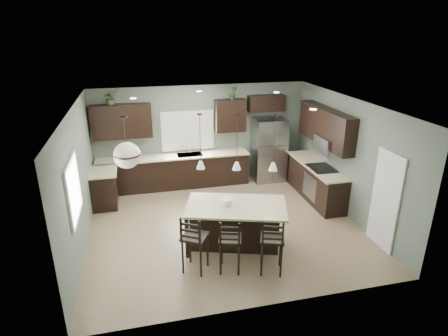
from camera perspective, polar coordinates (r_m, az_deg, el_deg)
ground at (r=8.75m, az=-0.03°, el=-8.64°), size 6.00×6.00×0.00m
pantry_door at (r=8.21m, az=23.37°, el=-4.59°), size 0.04×0.82×2.04m
window_back at (r=10.59m, az=-5.58°, el=5.70°), size 1.35×0.02×1.00m
window_left at (r=7.27m, az=-22.06°, el=-3.10°), size 0.02×1.10×1.00m
left_return_cabs at (r=9.94m, az=-17.75°, el=-3.03°), size 0.60×0.90×0.90m
left_return_countertop at (r=9.76m, az=-17.93°, el=-0.50°), size 0.66×0.96×0.04m
back_lower_cabs at (r=10.62m, az=-7.56°, el=-0.60°), size 4.20×0.60×0.90m
back_countertop at (r=10.44m, az=-7.67°, el=1.76°), size 4.20×0.66×0.04m
sink_inset at (r=10.49m, az=-5.23°, el=2.03°), size 0.70×0.45×0.01m
faucet at (r=10.41m, az=-5.23°, el=2.74°), size 0.02×0.02×0.28m
back_upper_left at (r=10.27m, az=-15.32°, el=6.87°), size 1.55×0.34×0.90m
back_upper_right at (r=10.57m, az=0.97°, el=8.00°), size 0.85×0.34×0.90m
fridge_header at (r=10.81m, az=6.47°, el=9.79°), size 1.05×0.34×0.45m
right_lower_cabs at (r=10.16m, az=13.78°, el=-2.07°), size 0.60×2.35×0.90m
right_countertop at (r=9.99m, az=13.91°, el=0.41°), size 0.66×2.35×0.04m
cooktop at (r=9.75m, az=14.64°, el=-0.01°), size 0.58×0.75×0.02m
wall_oven_front at (r=9.81m, az=12.90°, el=-2.85°), size 0.01×0.72×0.60m
right_upper_cabs at (r=9.75m, az=15.23°, el=6.15°), size 0.34×2.35×0.90m
microwave at (r=9.60m, az=15.50°, el=3.41°), size 0.40×0.75×0.40m
refrigerator at (r=10.98m, az=6.84°, el=2.80°), size 0.90×0.74×1.85m
kitchen_island at (r=7.79m, az=1.82°, el=-8.77°), size 2.25×1.69×0.92m
serving_dish at (r=7.54m, az=0.34°, el=-5.21°), size 0.24×0.24×0.14m
bar_stool_left at (r=7.02m, az=-4.45°, el=-11.28°), size 0.59×0.59×1.17m
bar_stool_center at (r=7.01m, az=0.93°, el=-11.56°), size 0.51×0.51×1.11m
bar_stool_right at (r=7.02m, az=7.29°, el=-11.46°), size 0.54×0.54×1.15m
pendant_left at (r=7.13m, az=-3.66°, el=4.02°), size 0.17×0.17×1.10m
pendant_center at (r=7.07m, az=1.98°, el=3.91°), size 0.17×0.17×1.10m
pendant_right at (r=7.08m, az=7.66°, el=3.75°), size 0.17×0.17×1.10m
chandelier at (r=7.13m, az=-14.77°, el=3.78°), size 0.54×0.54×1.00m
plant_back_left at (r=10.12m, az=-16.91°, el=10.21°), size 0.40×0.37×0.37m
plant_back_right at (r=10.44m, az=1.41°, el=11.38°), size 0.24×0.22×0.37m
room_shell at (r=8.05m, az=-0.04°, el=1.93°), size 6.00×6.00×6.00m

